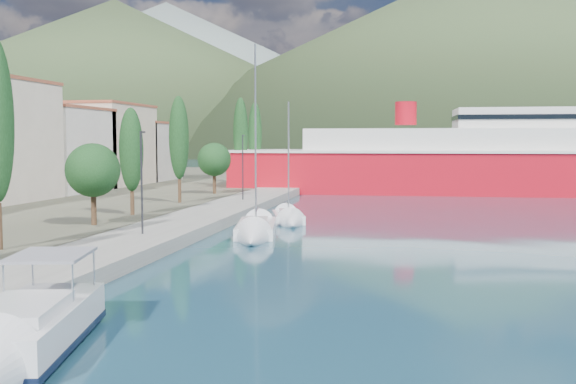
# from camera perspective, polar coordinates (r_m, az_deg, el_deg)

# --- Properties ---
(ground) EXTENTS (1400.00, 1400.00, 0.00)m
(ground) POSITION_cam_1_polar(r_m,az_deg,el_deg) (140.50, 8.49, 1.94)
(ground) COLOR navy
(quay) EXTENTS (5.00, 88.00, 0.80)m
(quay) POSITION_cam_1_polar(r_m,az_deg,el_deg) (49.18, -7.58, -2.35)
(quay) COLOR gray
(quay) RESTS_ON ground
(hills_far) EXTENTS (1480.00, 900.00, 180.00)m
(hills_far) POSITION_cam_1_polar(r_m,az_deg,el_deg) (656.24, 23.19, 10.41)
(hills_far) COLOR slate
(hills_far) RESTS_ON ground
(town_buildings) EXTENTS (9.20, 69.20, 11.30)m
(town_buildings) POSITION_cam_1_polar(r_m,az_deg,el_deg) (69.05, -22.98, 3.60)
(town_buildings) COLOR beige
(town_buildings) RESTS_ON land_strip
(tree_row) EXTENTS (3.57, 61.70, 10.94)m
(tree_row) POSITION_cam_1_polar(r_m,az_deg,el_deg) (56.00, -10.73, 4.14)
(tree_row) COLOR #47301E
(tree_row) RESTS_ON land_strip
(lamp_posts) EXTENTS (0.15, 46.44, 6.06)m
(lamp_posts) POSITION_cam_1_polar(r_m,az_deg,el_deg) (38.43, -13.05, 1.16)
(lamp_posts) COLOR #2D2D33
(lamp_posts) RESTS_ON quay
(motor_cruiser) EXTENTS (4.67, 9.53, 3.38)m
(motor_cruiser) POSITION_cam_1_polar(r_m,az_deg,el_deg) (19.70, -23.35, -12.70)
(motor_cruiser) COLOR black
(motor_cruiser) RESTS_ON ground
(sailboat_near) EXTENTS (4.19, 9.75, 13.60)m
(sailboat_near) POSITION_cam_1_polar(r_m,az_deg,el_deg) (41.29, -3.03, -3.74)
(sailboat_near) COLOR silver
(sailboat_near) RESTS_ON ground
(sailboat_mid) EXTENTS (4.02, 7.24, 10.15)m
(sailboat_mid) POSITION_cam_1_polar(r_m,az_deg,el_deg) (48.47, 0.18, -2.54)
(sailboat_mid) COLOR silver
(sailboat_mid) RESTS_ON ground
(ferry) EXTENTS (59.19, 14.95, 11.66)m
(ferry) POSITION_cam_1_polar(r_m,az_deg,el_deg) (80.97, 16.27, 2.44)
(ferry) COLOR red
(ferry) RESTS_ON ground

